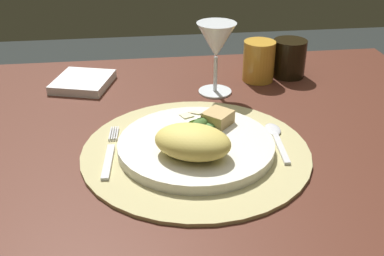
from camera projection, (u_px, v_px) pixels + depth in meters
The scene contains 12 objects.
dining_table at pixel (158, 198), 0.90m from camera, with size 1.21×0.80×0.74m.
placemat at pixel (196, 151), 0.78m from camera, with size 0.38×0.38×0.01m, color tan.
dinner_plate at pixel (196, 145), 0.77m from camera, with size 0.26×0.26×0.02m, color silver.
pasta_serving at pixel (193, 142), 0.72m from camera, with size 0.12×0.09×0.05m, color #D8C059.
salad_greens at pixel (199, 127), 0.79m from camera, with size 0.08×0.08×0.03m.
bread_piece at pixel (218, 118), 0.81m from camera, with size 0.05×0.04×0.02m, color tan.
fork at pixel (110, 153), 0.76m from camera, with size 0.03×0.17×0.00m.
spoon at pixel (275, 135), 0.81m from camera, with size 0.03×0.14×0.01m.
napkin at pixel (83, 82), 1.02m from camera, with size 0.11×0.12×0.02m, color white.
wine_glass at pixel (216, 43), 0.94m from camera, with size 0.08×0.08×0.15m.
amber_tumbler at pixel (259, 61), 1.04m from camera, with size 0.07×0.07×0.09m, color gold.
dark_tumbler at pixel (289, 58), 1.06m from camera, with size 0.07×0.07×0.08m, color black.
Camera 1 is at (-0.03, -0.73, 1.15)m, focal length 44.01 mm.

